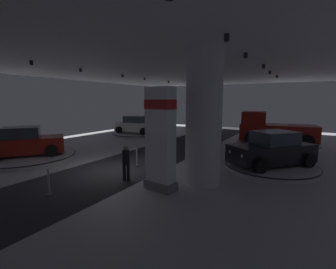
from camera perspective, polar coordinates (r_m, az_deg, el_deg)
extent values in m
cube|color=#B2B2B7|center=(12.51, -12.50, -8.29)|extent=(24.00, 44.00, 0.05)
cube|color=#2D2D33|center=(12.51, -12.50, -8.16)|extent=(4.40, 44.00, 0.01)
cube|color=silver|center=(12.19, -13.35, 17.74)|extent=(24.00, 44.00, 0.10)
cylinder|color=black|center=(13.98, -29.95, 14.68)|extent=(0.16, 0.16, 0.22)
cylinder|color=black|center=(15.99, -20.25, 14.29)|extent=(0.16, 0.16, 0.22)
cylinder|color=black|center=(18.88, -10.87, 13.63)|extent=(0.16, 0.16, 0.22)
cylinder|color=black|center=(21.18, -5.62, 13.13)|extent=(0.16, 0.16, 0.22)
cylinder|color=black|center=(24.40, 0.17, 12.51)|extent=(0.16, 0.16, 0.22)
cylinder|color=black|center=(7.78, 13.90, 21.60)|extent=(0.16, 0.16, 0.22)
cylinder|color=black|center=(10.80, 18.10, 17.59)|extent=(0.16, 0.16, 0.22)
cylinder|color=black|center=(14.42, 21.94, 14.93)|extent=(0.16, 0.16, 0.22)
cylinder|color=black|center=(17.67, 23.23, 13.51)|extent=(0.16, 0.16, 0.22)
cylinder|color=black|center=(20.96, 24.66, 12.49)|extent=(0.16, 0.16, 0.22)
cylinder|color=silver|center=(9.85, 8.56, 3.83)|extent=(1.48, 1.48, 5.50)
cube|color=slate|center=(9.59, -1.78, -12.00)|extent=(1.34, 0.82, 0.35)
cube|color=white|center=(9.10, -1.84, -0.12)|extent=(1.17, 0.71, 3.64)
cube|color=red|center=(9.00, -1.87, 7.24)|extent=(1.19, 0.74, 0.36)
cylinder|color=#B7B7BC|center=(16.59, -30.85, -4.68)|extent=(5.38, 5.38, 0.24)
cylinder|color=black|center=(16.57, -30.87, -4.38)|extent=(5.49, 5.49, 0.05)
cube|color=maroon|center=(16.45, -31.04, -2.20)|extent=(3.92, 4.46, 0.90)
cube|color=#2D3842|center=(16.37, -31.75, 0.35)|extent=(2.38, 2.45, 0.70)
cylinder|color=black|center=(17.37, -25.91, -2.26)|extent=(0.58, 0.68, 0.68)
cylinder|color=black|center=(15.40, -26.11, -3.52)|extent=(0.58, 0.68, 0.68)
cylinder|color=black|center=(17.70, -35.19, -2.76)|extent=(0.58, 0.68, 0.68)
sphere|color=white|center=(16.80, -23.89, -1.14)|extent=(0.18, 0.18, 0.18)
sphere|color=white|center=(15.82, -23.87, -1.68)|extent=(0.18, 0.18, 0.18)
cylinder|color=#B7B7BC|center=(13.27, 23.29, -7.16)|extent=(4.42, 4.42, 0.25)
cylinder|color=black|center=(13.25, 23.31, -6.78)|extent=(4.51, 4.51, 0.05)
cube|color=black|center=(13.10, 23.47, -4.07)|extent=(4.12, 4.34, 0.90)
cube|color=#2D3842|center=(13.08, 24.14, -0.80)|extent=(2.43, 2.46, 0.70)
cylinder|color=black|center=(11.51, 21.43, -6.97)|extent=(0.61, 0.66, 0.68)
cylinder|color=black|center=(13.05, 15.77, -4.96)|extent=(0.61, 0.66, 0.68)
cylinder|color=black|center=(13.50, 30.79, -5.38)|extent=(0.61, 0.66, 0.68)
cylinder|color=black|center=(14.83, 24.93, -3.85)|extent=(0.61, 0.66, 0.68)
sphere|color=white|center=(11.42, 17.47, -4.92)|extent=(0.18, 0.18, 0.18)
sphere|color=white|center=(12.21, 14.73, -3.97)|extent=(0.18, 0.18, 0.18)
cylinder|color=silver|center=(19.74, 24.51, -2.22)|extent=(5.69, 5.69, 0.34)
cylinder|color=black|center=(19.71, 24.54, -1.82)|extent=(5.81, 5.81, 0.05)
cube|color=maroon|center=(19.60, 24.67, 0.42)|extent=(5.56, 2.90, 1.20)
cube|color=maroon|center=(19.46, 19.85, 3.74)|extent=(1.98, 2.14, 1.00)
cube|color=#28333D|center=(19.46, 21.36, 3.67)|extent=(0.35, 1.74, 0.75)
cylinder|color=black|center=(18.44, 19.09, -0.76)|extent=(0.87, 0.41, 0.84)
cylinder|color=black|center=(20.77, 19.31, 0.19)|extent=(0.87, 0.41, 0.84)
cylinder|color=black|center=(18.71, 30.51, -1.33)|extent=(0.87, 0.41, 0.84)
cylinder|color=black|center=(21.01, 29.47, -0.33)|extent=(0.87, 0.41, 0.84)
cylinder|color=#B7B7BC|center=(24.28, -7.56, 0.14)|extent=(4.67, 4.67, 0.22)
cylinder|color=black|center=(24.27, -7.56, 0.33)|extent=(4.76, 4.76, 0.05)
cube|color=silver|center=(24.19, -7.59, 1.83)|extent=(4.31, 2.07, 0.90)
cube|color=#2D3842|center=(24.20, -7.92, 3.61)|extent=(2.00, 1.68, 0.70)
cylinder|color=black|center=(24.32, -3.47, 1.28)|extent=(0.69, 0.26, 0.68)
cylinder|color=black|center=(22.62, -5.97, 0.73)|extent=(0.69, 0.26, 0.68)
cylinder|color=black|center=(25.84, -8.98, 1.60)|extent=(0.69, 0.26, 0.68)
cylinder|color=black|center=(24.25, -11.70, 1.11)|extent=(0.69, 0.26, 0.68)
sphere|color=white|center=(23.53, -2.75, 1.99)|extent=(0.18, 0.18, 0.18)
sphere|color=white|center=(22.68, -3.96, 1.75)|extent=(0.18, 0.18, 0.18)
cylinder|color=black|center=(10.65, -10.44, -8.78)|extent=(0.14, 0.14, 0.80)
cylinder|color=black|center=(10.61, -9.51, -8.83)|extent=(0.14, 0.14, 0.80)
cylinder|color=black|center=(10.45, -10.06, -5.35)|extent=(0.32, 0.32, 0.62)
sphere|color=#99755B|center=(10.36, -10.12, -3.09)|extent=(0.22, 0.22, 0.22)
cylinder|color=#333338|center=(15.21, 0.43, -4.97)|extent=(0.28, 0.28, 0.04)
cylinder|color=#B2B2B7|center=(15.11, 0.43, -3.27)|extent=(0.07, 0.07, 0.96)
sphere|color=#B2B2B7|center=(15.02, 0.44, -1.48)|extent=(0.10, 0.10, 0.10)
cylinder|color=#333338|center=(10.09, -26.48, -12.78)|extent=(0.28, 0.28, 0.04)
cylinder|color=#B2B2B7|center=(9.94, -26.65, -10.29)|extent=(0.07, 0.07, 0.96)
sphere|color=#B2B2B7|center=(9.81, -26.83, -7.63)|extent=(0.10, 0.10, 0.10)
cylinder|color=#333338|center=(12.86, -7.47, -7.50)|extent=(0.28, 0.28, 0.04)
cylinder|color=#B2B2B7|center=(12.75, -7.51, -5.51)|extent=(0.07, 0.07, 0.96)
sphere|color=#B2B2B7|center=(12.64, -7.55, -3.40)|extent=(0.10, 0.10, 0.10)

